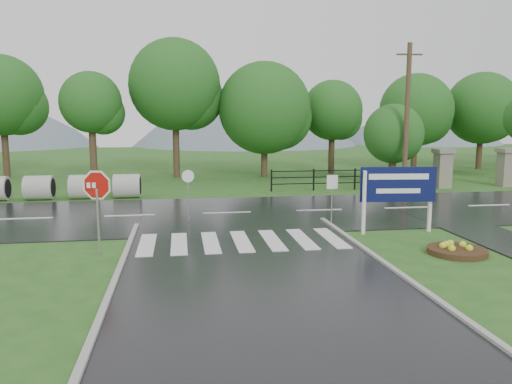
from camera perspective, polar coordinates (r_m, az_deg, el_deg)
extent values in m
plane|color=#295A1E|center=(11.45, 1.51, -11.96)|extent=(120.00, 120.00, 0.00)
cube|color=black|center=(21.03, -3.32, -2.49)|extent=(90.00, 8.00, 0.04)
cube|color=#262628|center=(18.33, 26.30, -5.01)|extent=(2.20, 11.00, 0.04)
cube|color=silver|center=(16.08, -12.37, -5.89)|extent=(0.50, 2.80, 0.02)
cube|color=silver|center=(16.04, -8.78, -5.82)|extent=(0.50, 2.80, 0.02)
cube|color=silver|center=(16.07, -5.20, -5.74)|extent=(0.50, 2.80, 0.02)
cube|color=silver|center=(16.16, -1.64, -5.63)|extent=(0.50, 2.80, 0.02)
cube|color=silver|center=(16.31, 1.86, -5.50)|extent=(0.50, 2.80, 0.02)
cube|color=silver|center=(16.51, 5.29, -5.35)|extent=(0.50, 2.80, 0.02)
cube|color=silver|center=(16.78, 8.62, -5.19)|extent=(0.50, 2.80, 0.02)
cube|color=gray|center=(30.60, 20.55, 2.32)|extent=(0.80, 0.80, 2.00)
cube|color=#6B6659|center=(30.51, 20.65, 4.41)|extent=(1.00, 1.00, 0.24)
cube|color=gray|center=(32.74, 26.68, 2.32)|extent=(0.80, 0.80, 2.00)
cube|color=#6B6659|center=(32.65, 26.81, 4.28)|extent=(1.00, 1.00, 0.24)
cube|color=black|center=(28.48, 11.22, 1.06)|extent=(9.50, 0.05, 0.05)
cube|color=black|center=(28.44, 11.24, 1.76)|extent=(9.50, 0.05, 0.05)
cube|color=black|center=(28.40, 11.26, 2.46)|extent=(9.50, 0.05, 0.05)
cube|color=black|center=(27.22, 1.78, 1.31)|extent=(0.08, 0.08, 1.20)
cube|color=black|center=(30.40, 19.68, 1.57)|extent=(0.08, 0.08, 1.20)
sphere|color=slate|center=(82.02, -27.10, -5.43)|extent=(40.00, 40.00, 40.00)
sphere|color=slate|center=(79.12, -1.17, -7.12)|extent=(48.00, 48.00, 48.00)
sphere|color=slate|center=(86.22, 17.63, -3.27)|extent=(36.00, 36.00, 36.00)
cylinder|color=#9E9B93|center=(26.68, -23.53, 0.46)|extent=(1.30, 1.20, 1.20)
cylinder|color=#9E9B93|center=(26.22, -19.09, 0.57)|extent=(1.30, 1.20, 1.20)
cylinder|color=#9E9B93|center=(25.92, -14.52, 0.68)|extent=(1.30, 1.20, 1.20)
cube|color=#939399|center=(15.29, -17.58, -3.28)|extent=(0.06, 0.06, 1.97)
cylinder|color=white|center=(15.12, -17.76, 0.76)|extent=(1.13, 0.38, 1.19)
cylinder|color=#B4110C|center=(15.11, -17.76, 0.75)|extent=(0.99, 0.34, 1.03)
cube|color=silver|center=(17.55, 12.24, -1.20)|extent=(0.12, 0.12, 2.21)
cube|color=silver|center=(18.55, 19.28, -0.96)|extent=(0.12, 0.12, 2.21)
cube|color=#0A1044|center=(17.93, 15.94, 0.84)|extent=(2.65, 0.33, 1.22)
cube|color=white|center=(17.86, 16.02, 1.71)|extent=(2.09, 0.22, 0.20)
cube|color=white|center=(17.93, 15.95, 0.12)|extent=(1.54, 0.16, 0.17)
cylinder|color=#332111|center=(16.02, 21.99, -6.28)|extent=(1.72, 1.72, 0.17)
cube|color=#939399|center=(18.73, 8.64, -1.15)|extent=(0.04, 0.04, 1.79)
cube|color=white|center=(18.60, 8.71, 1.14)|extent=(0.43, 0.04, 0.52)
cylinder|color=#939399|center=(19.26, -7.73, -0.71)|extent=(0.06, 0.06, 1.89)
cylinder|color=white|center=(19.12, -7.78, 1.80)|extent=(0.47, 0.11, 0.47)
cylinder|color=#473523|center=(28.83, 16.85, 8.12)|extent=(0.27, 0.27, 8.00)
cube|color=brown|center=(29.03, 17.14, 14.79)|extent=(1.42, 0.20, 0.09)
cylinder|color=#3D2B1C|center=(30.84, 15.31, 3.12)|extent=(0.44, 0.44, 2.56)
sphere|color=#1C571B|center=(30.73, 15.44, 6.45)|extent=(3.51, 3.51, 3.51)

